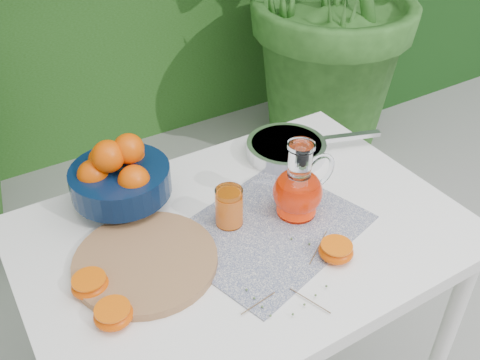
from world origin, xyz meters
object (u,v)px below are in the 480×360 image
cutting_board (146,261)px  fruit_bowl (119,175)px  juice_pitcher (299,189)px  white_table (244,255)px  saute_pan (287,148)px

cutting_board → fruit_bowl: 0.24m
cutting_board → juice_pitcher: size_ratio=1.60×
fruit_bowl → white_table: bearing=-49.7°
white_table → fruit_bowl: size_ratio=3.44×
white_table → saute_pan: bearing=37.6°
cutting_board → fruit_bowl: size_ratio=1.06×
juice_pitcher → cutting_board: bearing=175.6°
juice_pitcher → saute_pan: juice_pitcher is taller
white_table → juice_pitcher: (0.14, -0.01, 0.15)m
juice_pitcher → saute_pan: size_ratio=0.48×
fruit_bowl → juice_pitcher: size_ratio=1.50×
white_table → saute_pan: (0.27, 0.20, 0.10)m
fruit_bowl → saute_pan: bearing=-4.1°
cutting_board → juice_pitcher: juice_pitcher is taller
fruit_bowl → saute_pan: (0.47, -0.03, -0.06)m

